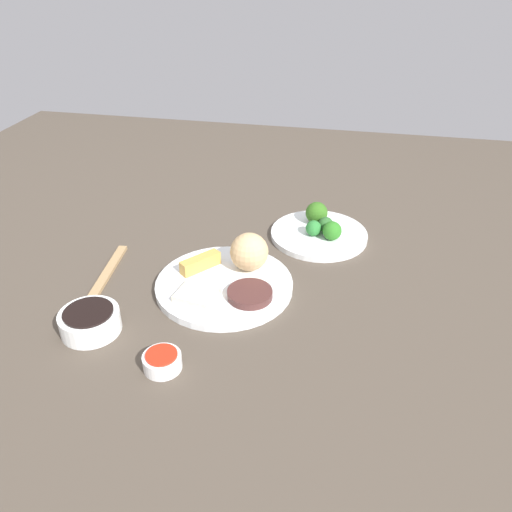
% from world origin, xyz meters
% --- Properties ---
extents(tabletop, '(2.20, 2.20, 0.02)m').
position_xyz_m(tabletop, '(0.00, 0.00, 0.01)').
color(tabletop, '#483E34').
rests_on(tabletop, ground).
extents(main_plate, '(0.29, 0.29, 0.02)m').
position_xyz_m(main_plate, '(-0.00, 0.00, 0.03)').
color(main_plate, white).
rests_on(main_plate, tabletop).
extents(rice_scoop, '(0.08, 0.08, 0.08)m').
position_xyz_m(rice_scoop, '(-0.04, -0.06, 0.08)').
color(rice_scoop, tan).
rests_on(rice_scoop, main_plate).
extents(spring_roll, '(0.08, 0.09, 0.03)m').
position_xyz_m(spring_roll, '(0.06, -0.04, 0.05)').
color(spring_roll, gold).
rests_on(spring_roll, main_plate).
extents(crab_rangoon_wonton, '(0.09, 0.08, 0.01)m').
position_xyz_m(crab_rangoon_wonton, '(0.04, 0.07, 0.04)').
color(crab_rangoon_wonton, beige).
rests_on(crab_rangoon_wonton, main_plate).
extents(stir_fry_heap, '(0.09, 0.09, 0.02)m').
position_xyz_m(stir_fry_heap, '(-0.06, 0.04, 0.04)').
color(stir_fry_heap, '#472723').
rests_on(stir_fry_heap, main_plate).
extents(broccoli_plate, '(0.24, 0.24, 0.01)m').
position_xyz_m(broccoli_plate, '(-0.17, -0.26, 0.03)').
color(broccoli_plate, white).
rests_on(broccoli_plate, tabletop).
extents(broccoli_floret_0, '(0.05, 0.05, 0.05)m').
position_xyz_m(broccoli_floret_0, '(-0.21, -0.23, 0.06)').
color(broccoli_floret_0, '#2B7220').
rests_on(broccoli_floret_0, broccoli_plate).
extents(broccoli_floret_1, '(0.04, 0.04, 0.04)m').
position_xyz_m(broccoli_floret_1, '(-0.16, -0.24, 0.05)').
color(broccoli_floret_1, '#297430').
rests_on(broccoli_floret_1, broccoli_plate).
extents(broccoli_floret_2, '(0.04, 0.04, 0.04)m').
position_xyz_m(broccoli_floret_2, '(-0.19, -0.26, 0.05)').
color(broccoli_floret_2, '#295B28').
rests_on(broccoli_floret_2, broccoli_plate).
extents(broccoli_floret_3, '(0.06, 0.06, 0.06)m').
position_xyz_m(broccoli_floret_3, '(-0.16, -0.30, 0.06)').
color(broccoli_floret_3, '#30631B').
rests_on(broccoli_floret_3, broccoli_plate).
extents(soy_sauce_bowl, '(0.11, 0.11, 0.04)m').
position_xyz_m(soy_sauce_bowl, '(0.21, 0.18, 0.04)').
color(soy_sauce_bowl, white).
rests_on(soy_sauce_bowl, tabletop).
extents(soy_sauce_bowl_liquid, '(0.09, 0.09, 0.00)m').
position_xyz_m(soy_sauce_bowl_liquid, '(0.21, 0.18, 0.06)').
color(soy_sauce_bowl_liquid, black).
rests_on(soy_sauce_bowl_liquid, soy_sauce_bowl).
extents(sauce_ramekin_sweet_and_sour, '(0.07, 0.07, 0.03)m').
position_xyz_m(sauce_ramekin_sweet_and_sour, '(0.04, 0.25, 0.03)').
color(sauce_ramekin_sweet_and_sour, white).
rests_on(sauce_ramekin_sweet_and_sour, tabletop).
extents(sauce_ramekin_sweet_and_sour_liquid, '(0.05, 0.05, 0.00)m').
position_xyz_m(sauce_ramekin_sweet_and_sour_liquid, '(0.04, 0.25, 0.05)').
color(sauce_ramekin_sweet_and_sour_liquid, red).
rests_on(sauce_ramekin_sweet_and_sour_liquid, sauce_ramekin_sweet_and_sour).
extents(chopsticks_pair, '(0.04, 0.22, 0.01)m').
position_xyz_m(chopsticks_pair, '(0.27, -0.00, 0.02)').
color(chopsticks_pair, '#A48256').
rests_on(chopsticks_pair, tabletop).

